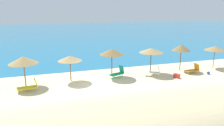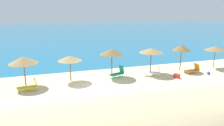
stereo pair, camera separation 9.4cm
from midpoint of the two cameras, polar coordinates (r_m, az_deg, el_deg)
The scene contains 15 objects.
ground_plane at distance 18.42m, azimuth -4.85°, elevation -6.60°, with size 160.00×160.00×0.00m, color beige.
sea_water at distance 60.08m, azimuth -13.73°, elevation 7.77°, with size 160.00×75.11×0.01m, color #1E6B93.
dune_ridge at distance 11.00m, azimuth 0.77°, elevation -16.21°, with size 43.76×5.68×1.99m, color #C9B586.
beach_umbrella_2 at distance 19.60m, azimuth -22.48°, elevation 0.73°, with size 2.45×2.45×2.64m.
beach_umbrella_3 at distance 19.88m, azimuth -11.05°, elevation 1.22°, with size 2.19×2.19×2.39m.
beach_umbrella_4 at distance 20.73m, azimuth 0.08°, elevation 3.02°, with size 2.38×2.38×2.77m.
beach_umbrella_5 at distance 22.16m, azimuth 10.57°, elevation 3.32°, with size 2.46×2.46×2.66m.
beach_umbrella_6 at distance 24.15m, azimuth 18.20°, elevation 3.89°, with size 2.00×2.00×2.81m.
beach_umbrella_7 at distance 26.47m, azimuth 26.00°, elevation 3.54°, with size 2.33×2.33×2.49m.
lounge_chair_1 at distance 23.79m, azimuth 20.98°, elevation -1.64°, with size 1.47×0.76×0.99m.
lounge_chair_2 at distance 21.62m, azimuth 11.13°, elevation -2.34°, with size 1.71×1.30×1.01m.
lounge_chair_3 at distance 18.75m, azimuth -21.08°, elevation -5.77°, with size 1.67×0.83×1.04m.
lounge_chair_4 at distance 21.03m, azimuth 1.71°, elevation -2.61°, with size 1.61×1.12×1.07m.
beach_ball at distance 24.00m, azimuth 24.49°, elevation -2.44°, with size 0.32×0.32×0.32m, color blue.
cooler_box at distance 21.75m, azimuth 17.02°, elevation -3.30°, with size 0.55×0.38×0.41m, color red.
Camera 2 is at (-3.51, -16.83, 6.61)m, focal length 34.25 mm.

